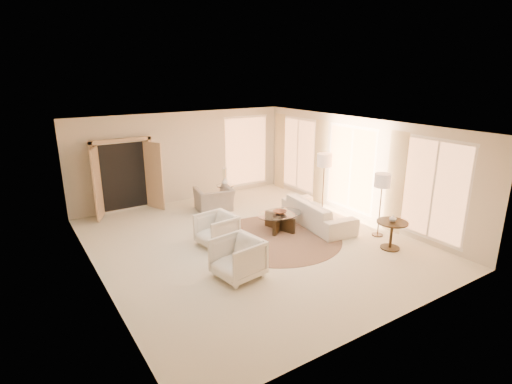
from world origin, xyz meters
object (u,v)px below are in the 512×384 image
end_table (392,230)px  side_vase (225,182)px  coffee_table (280,220)px  accent_chair (214,195)px  sofa (318,212)px  bowl (280,212)px  side_table (225,193)px  armchair_right (238,256)px  floor_lamp_near (324,163)px  floor_lamp_far (382,183)px  end_vase (393,218)px  armchair_left (216,228)px

end_table → side_vase: side_vase is taller
coffee_table → side_vase: 2.68m
accent_chair → side_vase: accent_chair is taller
sofa → bowl: bearing=85.5°
coffee_table → side_table: size_ratio=2.54×
armchair_right → bowl: bearing=117.4°
coffee_table → end_table: size_ratio=2.21×
accent_chair → side_table: (0.55, 0.30, -0.08)m
end_table → side_table: end_table is taller
bowl → side_vase: side_vase is taller
accent_chair → bowl: 2.44m
floor_lamp_near → floor_lamp_far: (0.00, -2.08, -0.12)m
bowl → end_table: bearing=-57.2°
side_table → sofa: bearing=-66.5°
armchair_right → side_vase: bearing=146.2°
armchair_right → coffee_table: 2.67m
armchair_right → end_vase: armchair_right is taller
floor_lamp_far → side_vase: (-2.03, 4.27, -0.64)m
armchair_left → floor_lamp_near: floor_lamp_near is taller
coffee_table → side_vase: size_ratio=6.61×
side_vase → armchair_right: bearing=-115.7°
coffee_table → end_table: 2.77m
floor_lamp_near → side_vase: (-2.03, 2.20, -0.76)m
end_table → floor_lamp_near: bearing=82.3°
armchair_left → accent_chair: bearing=147.2°
armchair_left → side_vase: side_vase is taller
coffee_table → side_table: side_table is taller
end_table → side_vase: bearing=108.5°
coffee_table → side_vase: side_vase is taller
armchair_right → bowl: 2.67m
floor_lamp_far → end_vase: (-0.37, -0.69, -0.62)m
coffee_table → bowl: bowl is taller
end_table → armchair_right: bearing=168.0°
armchair_right → floor_lamp_near: bearing=108.1°
end_table → side_vase: size_ratio=2.99×
accent_chair → floor_lamp_far: size_ratio=0.65×
end_vase → end_table: bearing=-90.0°
accent_chair → end_table: (2.21, -4.66, 0.00)m
side_table → floor_lamp_far: bearing=-64.6°
armchair_right → end_vase: size_ratio=5.15×
side_table → bowl: 2.65m
end_table → floor_lamp_far: (0.37, 0.69, 0.91)m
armchair_left → coffee_table: size_ratio=0.53×
end_table → floor_lamp_far: floor_lamp_far is taller
floor_lamp_near → floor_lamp_far: floor_lamp_near is taller
coffee_table → floor_lamp_near: floor_lamp_near is taller
coffee_table → floor_lamp_far: size_ratio=0.98×
armchair_right → armchair_left: bearing=159.2°
sofa → armchair_right: size_ratio=2.63×
coffee_table → bowl: 0.21m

